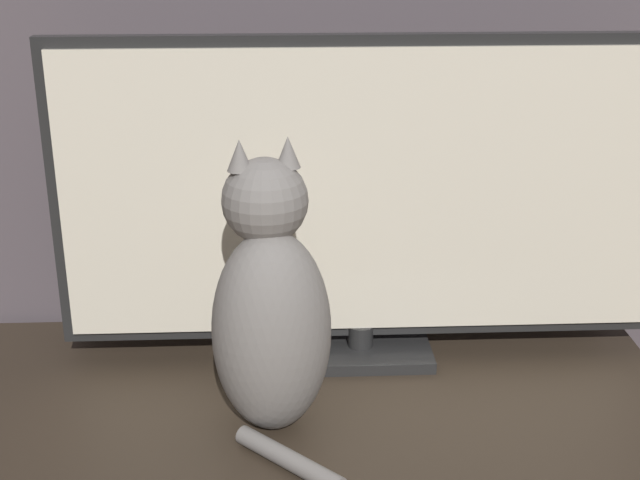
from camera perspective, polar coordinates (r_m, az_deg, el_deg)
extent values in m
cube|color=black|center=(1.59, 2.59, -7.06)|extent=(0.25, 0.15, 0.02)
cylinder|color=black|center=(1.57, 2.61, -6.10)|extent=(0.04, 0.04, 0.04)
cube|color=black|center=(1.48, 2.75, 3.06)|extent=(1.03, 0.02, 0.52)
cube|color=silver|center=(1.47, 2.80, 2.89)|extent=(0.99, 0.01, 0.48)
ellipsoid|color=gray|center=(1.32, -3.11, -5.90)|extent=(0.20, 0.19, 0.32)
ellipsoid|color=silver|center=(1.38, -3.55, -5.43)|extent=(0.11, 0.07, 0.18)
sphere|color=gray|center=(1.27, -3.55, 2.53)|extent=(0.15, 0.15, 0.13)
cone|color=gray|center=(1.25, -5.18, 5.43)|extent=(0.04, 0.04, 0.04)
cone|color=gray|center=(1.26, -2.07, 5.65)|extent=(0.04, 0.04, 0.04)
cylinder|color=gray|center=(1.30, -1.98, -13.87)|extent=(0.16, 0.15, 0.03)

